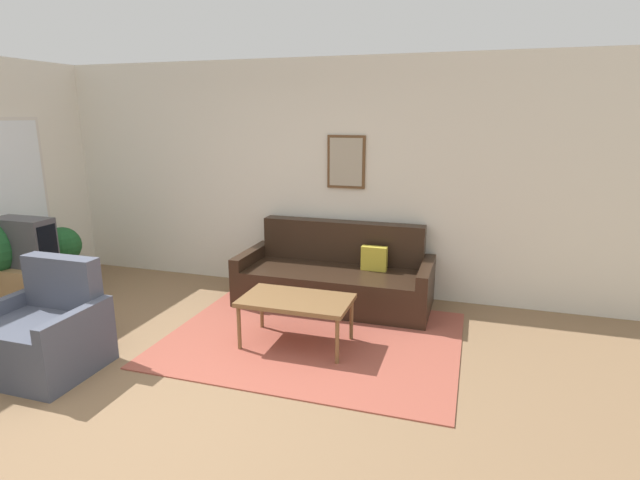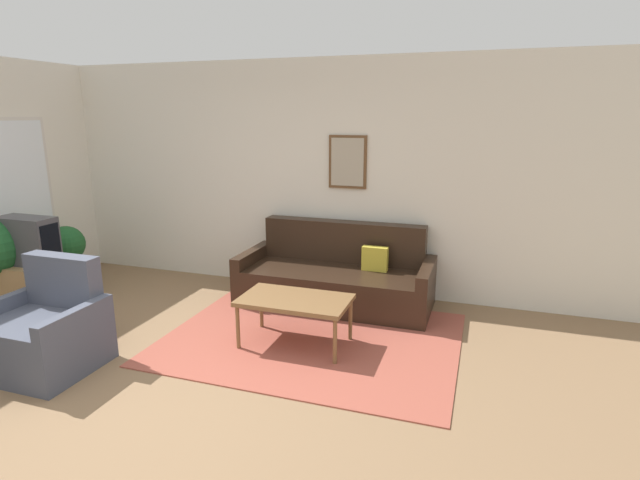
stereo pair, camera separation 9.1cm
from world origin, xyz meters
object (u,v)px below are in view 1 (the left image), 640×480
coffee_table (296,302)px  armchair (44,335)px  couch (336,278)px  tv (24,242)px

coffee_table → armchair: bearing=-150.4°
couch → tv: 3.31m
coffee_table → tv: 3.00m
couch → armchair: bearing=-130.7°
coffee_table → tv: size_ratio=1.57×
armchair → couch: bearing=34.9°
tv → couch: bearing=22.7°
couch → tv: bearing=-157.3°
tv → coffee_table: bearing=2.2°
tv → armchair: tv is taller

